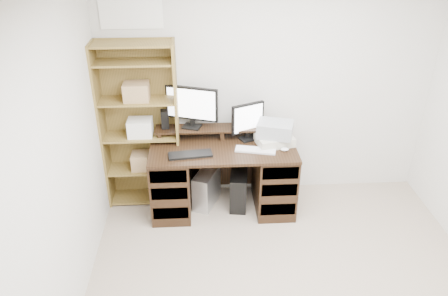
{
  "coord_description": "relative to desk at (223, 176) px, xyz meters",
  "views": [
    {
      "loc": [
        -0.72,
        -2.28,
        2.9
      ],
      "look_at": [
        -0.5,
        1.43,
        0.85
      ],
      "focal_mm": 35.0,
      "sensor_mm": 36.0,
      "label": 1
    }
  ],
  "objects": [
    {
      "name": "room",
      "position": [
        0.5,
        -1.64,
        0.86
      ],
      "size": [
        3.54,
        4.04,
        2.54
      ],
      "color": "#A08E7B",
      "rests_on": "ground"
    },
    {
      "name": "desk",
      "position": [
        0.0,
        0.0,
        0.0
      ],
      "size": [
        1.5,
        0.7,
        0.75
      ],
      "color": "black",
      "rests_on": "ground"
    },
    {
      "name": "riser_shelf",
      "position": [
        -0.0,
        0.21,
        0.45
      ],
      "size": [
        1.4,
        0.22,
        0.12
      ],
      "color": "black",
      "rests_on": "desk"
    },
    {
      "name": "monitor_wide",
      "position": [
        -0.31,
        0.24,
        0.73
      ],
      "size": [
        0.54,
        0.22,
        0.44
      ],
      "rotation": [
        0.0,
        0.0,
        -0.33
      ],
      "color": "black",
      "rests_on": "riser_shelf"
    },
    {
      "name": "monitor_small",
      "position": [
        0.27,
        0.16,
        0.58
      ],
      "size": [
        0.35,
        0.2,
        0.4
      ],
      "rotation": [
        0.0,
        0.0,
        0.42
      ],
      "color": "black",
      "rests_on": "desk"
    },
    {
      "name": "speaker",
      "position": [
        -0.59,
        0.23,
        0.58
      ],
      "size": [
        0.09,
        0.09,
        0.2
      ],
      "primitive_type": "cube",
      "rotation": [
        0.0,
        0.0,
        0.1
      ],
      "color": "black",
      "rests_on": "riser_shelf"
    },
    {
      "name": "keyboard_black",
      "position": [
        -0.33,
        -0.17,
        0.37
      ],
      "size": [
        0.45,
        0.19,
        0.02
      ],
      "primitive_type": "cube",
      "rotation": [
        0.0,
        0.0,
        0.12
      ],
      "color": "black",
      "rests_on": "desk"
    },
    {
      "name": "keyboard_white",
      "position": [
        0.32,
        -0.11,
        0.37
      ],
      "size": [
        0.42,
        0.21,
        0.02
      ],
      "primitive_type": "cube",
      "rotation": [
        0.0,
        0.0,
        -0.23
      ],
      "color": "silver",
      "rests_on": "desk"
    },
    {
      "name": "mouse",
      "position": [
        0.62,
        -0.12,
        0.38
      ],
      "size": [
        0.09,
        0.07,
        0.03
      ],
      "primitive_type": "ellipsoid",
      "rotation": [
        0.0,
        0.0,
        0.15
      ],
      "color": "silver",
      "rests_on": "desk"
    },
    {
      "name": "printer",
      "position": [
        0.54,
        0.03,
        0.41
      ],
      "size": [
        0.41,
        0.34,
        0.09
      ],
      "primitive_type": "cube",
      "rotation": [
        0.0,
        0.0,
        0.21
      ],
      "color": "beige",
      "rests_on": "desk"
    },
    {
      "name": "basket",
      "position": [
        0.54,
        0.03,
        0.53
      ],
      "size": [
        0.41,
        0.34,
        0.15
      ],
      "primitive_type": "cube",
      "rotation": [
        0.0,
        0.0,
        -0.29
      ],
      "color": "#94999E",
      "rests_on": "printer"
    },
    {
      "name": "tower_silver",
      "position": [
        -0.18,
        0.06,
        -0.19
      ],
      "size": [
        0.32,
        0.45,
        0.41
      ],
      "primitive_type": "cube",
      "rotation": [
        0.0,
        0.0,
        -0.4
      ],
      "color": "silver",
      "rests_on": "ground"
    },
    {
      "name": "tower_black",
      "position": [
        0.17,
        0.03,
        -0.18
      ],
      "size": [
        0.23,
        0.43,
        0.41
      ],
      "rotation": [
        0.0,
        0.0,
        -0.13
      ],
      "color": "black",
      "rests_on": "ground"
    },
    {
      "name": "bookshelf",
      "position": [
        -0.85,
        0.21,
        0.53
      ],
      "size": [
        0.8,
        0.3,
        1.8
      ],
      "color": "olive",
      "rests_on": "ground"
    }
  ]
}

